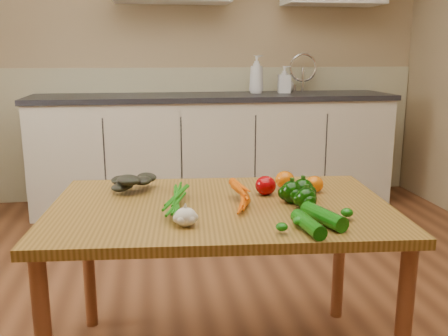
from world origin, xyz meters
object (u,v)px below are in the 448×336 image
Objects in this scene: soap_bottle_a at (256,74)px; soap_bottle_c at (286,83)px; pepper_a at (292,192)px; pepper_c at (306,199)px; table at (221,223)px; leafy_greens at (130,181)px; tomato_b at (285,180)px; soap_bottle_b at (284,79)px; zucchini_b at (308,224)px; tomato_c at (314,184)px; garlic_bulb at (186,217)px; zucchini_a at (324,216)px; carrot_bunch at (221,198)px; pepper_b at (303,190)px; tomato_a at (266,185)px.

soap_bottle_c is (0.26, 0.05, -0.07)m from soap_bottle_a.
pepper_c is (0.03, -0.08, -0.00)m from pepper_a.
leafy_greens is (-0.34, 0.23, 0.12)m from table.
tomato_b is at bearing 89.98° from pepper_c.
soap_bottle_b is 2.65m from zucchini_b.
tomato_b is 0.13m from tomato_c.
soap_bottle_a is 1.69× the size of leafy_greens.
soap_bottle_a reaches higher than garlic_bulb.
zucchini_b is at bearing -140.30° from zucchini_a.
soap_bottle_b is 0.07m from soap_bottle_c.
zucchini_a is (-0.58, -2.55, -0.28)m from soap_bottle_c.
pepper_c is 0.41× the size of zucchini_a.
tomato_b reaches higher than carrot_bunch.
pepper_a is at bearing 152.23° from soap_bottle_a.
garlic_bulb is (-0.14, -0.20, -0.00)m from carrot_bunch.
zucchini_a is (-0.32, -2.51, -0.35)m from soap_bottle_a.
soap_bottle_b is at bearing 4.11° from soap_bottle_c.
soap_bottle_b is 2.35m from pepper_a.
soap_bottle_c is 0.68× the size of carrot_bunch.
soap_bottle_a reaches higher than table.
pepper_c is 0.99× the size of tomato_b.
soap_bottle_b is 2.54× the size of pepper_b.
table is at bearing -164.47° from tomato_c.
soap_bottle_b is at bearing 72.95° from tomato_a.
tomato_a is at bearing 35.54° from carrot_bunch.
tomato_b is 0.42× the size of zucchini_a.
garlic_bulb is at bearing -137.83° from tomato_b.
zucchini_b is (0.38, -0.11, -0.01)m from garlic_bulb.
tomato_c reaches higher than zucchini_a.
pepper_a is 1.06× the size of pepper_c.
table is 2.37m from soap_bottle_a.
pepper_c is at bearing 174.25° from soap_bottle_b.
pepper_c is (0.44, 0.12, 0.01)m from garlic_bulb.
leafy_greens is (-1.22, -2.05, -0.26)m from soap_bottle_c.
soap_bottle_a reaches higher than zucchini_b.
soap_bottle_a is 1.91× the size of soap_bottle_c.
leafy_greens is at bearing 157.17° from pepper_a.
tomato_b reaches higher than tomato_c.
zucchini_a reaches higher than table.
zucchini_b is at bearing -16.15° from garlic_bulb.
garlic_bulb is 0.91× the size of tomato_b.
tomato_c is (0.10, -0.07, -0.00)m from tomato_b.
soap_bottle_a is at bearing 84.11° from tomato_c.
table is 0.41m from zucchini_b.
carrot_bunch is 1.21× the size of zucchini_a.
soap_bottle_b reaches higher than pepper_b.
table is 7.43× the size of zucchini_b.
zucchini_b is at bearing -97.28° from tomato_b.
tomato_a is 0.47× the size of zucchini_b.
garlic_bulb reaches higher than zucchini_a.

